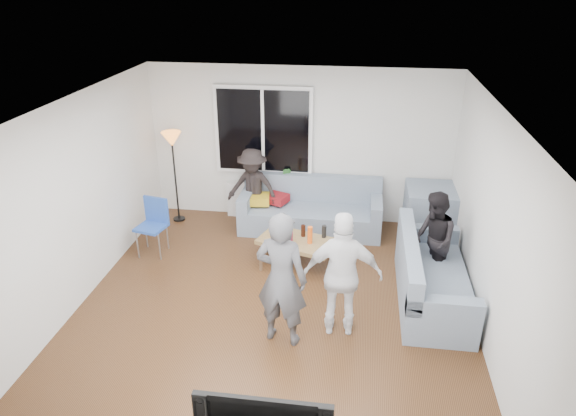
# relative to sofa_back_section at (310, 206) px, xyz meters

# --- Properties ---
(floor) EXTENTS (5.00, 5.50, 0.04)m
(floor) POSITION_rel_sofa_back_section_xyz_m (-0.24, -2.27, -0.45)
(floor) COLOR #56351C
(floor) RESTS_ON ground
(ceiling) EXTENTS (5.00, 5.50, 0.04)m
(ceiling) POSITION_rel_sofa_back_section_xyz_m (-0.24, -2.27, 2.20)
(ceiling) COLOR white
(ceiling) RESTS_ON ground
(wall_back) EXTENTS (5.00, 0.04, 2.60)m
(wall_back) POSITION_rel_sofa_back_section_xyz_m (-0.24, 0.50, 0.88)
(wall_back) COLOR silver
(wall_back) RESTS_ON ground
(wall_front) EXTENTS (5.00, 0.04, 2.60)m
(wall_front) POSITION_rel_sofa_back_section_xyz_m (-0.24, -5.04, 0.88)
(wall_front) COLOR silver
(wall_front) RESTS_ON ground
(wall_left) EXTENTS (0.04, 5.50, 2.60)m
(wall_left) POSITION_rel_sofa_back_section_xyz_m (-2.76, -2.27, 0.88)
(wall_left) COLOR silver
(wall_left) RESTS_ON ground
(wall_right) EXTENTS (0.04, 5.50, 2.60)m
(wall_right) POSITION_rel_sofa_back_section_xyz_m (2.28, -2.27, 0.88)
(wall_right) COLOR silver
(wall_right) RESTS_ON ground
(window_frame) EXTENTS (1.62, 0.06, 1.47)m
(window_frame) POSITION_rel_sofa_back_section_xyz_m (-0.84, 0.42, 1.12)
(window_frame) COLOR white
(window_frame) RESTS_ON wall_back
(window_glass) EXTENTS (1.50, 0.02, 1.35)m
(window_glass) POSITION_rel_sofa_back_section_xyz_m (-0.84, 0.38, 1.12)
(window_glass) COLOR black
(window_glass) RESTS_ON window_frame
(window_mullion) EXTENTS (0.05, 0.03, 1.35)m
(window_mullion) POSITION_rel_sofa_back_section_xyz_m (-0.84, 0.37, 1.12)
(window_mullion) COLOR white
(window_mullion) RESTS_ON window_frame
(radiator) EXTENTS (1.30, 0.12, 0.62)m
(radiator) POSITION_rel_sofa_back_section_xyz_m (-0.84, 0.38, -0.11)
(radiator) COLOR silver
(radiator) RESTS_ON floor
(potted_plant) EXTENTS (0.20, 0.17, 0.33)m
(potted_plant) POSITION_rel_sofa_back_section_xyz_m (-0.46, 0.35, 0.36)
(potted_plant) COLOR #2C6629
(potted_plant) RESTS_ON radiator
(vase) EXTENTS (0.16, 0.16, 0.15)m
(vase) POSITION_rel_sofa_back_section_xyz_m (-1.11, 0.35, 0.27)
(vase) COLOR silver
(vase) RESTS_ON radiator
(sofa_back_section) EXTENTS (2.30, 0.85, 0.85)m
(sofa_back_section) POSITION_rel_sofa_back_section_xyz_m (0.00, 0.00, 0.00)
(sofa_back_section) COLOR slate
(sofa_back_section) RESTS_ON floor
(sofa_right_section) EXTENTS (2.00, 0.85, 0.85)m
(sofa_right_section) POSITION_rel_sofa_back_section_xyz_m (1.78, -1.79, 0.00)
(sofa_right_section) COLOR slate
(sofa_right_section) RESTS_ON floor
(sofa_corner) EXTENTS (0.85, 0.85, 0.85)m
(sofa_corner) POSITION_rel_sofa_back_section_xyz_m (1.94, 0.00, 0.00)
(sofa_corner) COLOR slate
(sofa_corner) RESTS_ON floor
(cushion_yellow) EXTENTS (0.42, 0.37, 0.14)m
(cushion_yellow) POSITION_rel_sofa_back_section_xyz_m (-0.87, -0.02, 0.09)
(cushion_yellow) COLOR gold
(cushion_yellow) RESTS_ON sofa_back_section
(cushion_red) EXTENTS (0.45, 0.42, 0.13)m
(cushion_red) POSITION_rel_sofa_back_section_xyz_m (-0.58, 0.06, 0.09)
(cushion_red) COLOR maroon
(cushion_red) RESTS_ON sofa_back_section
(coffee_table) EXTENTS (1.23, 0.92, 0.40)m
(coffee_table) POSITION_rel_sofa_back_section_xyz_m (-0.08, -1.13, -0.22)
(coffee_table) COLOR olive
(coffee_table) RESTS_ON floor
(pitcher) EXTENTS (0.17, 0.17, 0.17)m
(pitcher) POSITION_rel_sofa_back_section_xyz_m (-0.21, -1.25, 0.06)
(pitcher) COLOR maroon
(pitcher) RESTS_ON coffee_table
(side_chair) EXTENTS (0.48, 0.48, 0.86)m
(side_chair) POSITION_rel_sofa_back_section_xyz_m (-2.29, -1.12, 0.01)
(side_chair) COLOR #274EAA
(side_chair) RESTS_ON floor
(floor_lamp) EXTENTS (0.32, 0.32, 1.56)m
(floor_lamp) POSITION_rel_sofa_back_section_xyz_m (-2.29, 0.06, 0.36)
(floor_lamp) COLOR orange
(floor_lamp) RESTS_ON floor
(player_left) EXTENTS (0.66, 0.50, 1.64)m
(player_left) POSITION_rel_sofa_back_section_xyz_m (-0.05, -2.86, 0.40)
(player_left) COLOR #454549
(player_left) RESTS_ON floor
(player_right) EXTENTS (0.93, 0.44, 1.56)m
(player_right) POSITION_rel_sofa_back_section_xyz_m (0.63, -2.60, 0.35)
(player_right) COLOR white
(player_right) RESTS_ON floor
(spectator_right) EXTENTS (0.62, 0.74, 1.35)m
(spectator_right) POSITION_rel_sofa_back_section_xyz_m (1.78, -1.40, 0.25)
(spectator_right) COLOR black
(spectator_right) RESTS_ON floor
(spectator_back) EXTENTS (0.95, 0.64, 1.35)m
(spectator_back) POSITION_rel_sofa_back_section_xyz_m (-0.96, 0.03, 0.25)
(spectator_back) COLOR black
(spectator_back) RESTS_ON floor
(bottle_a) EXTENTS (0.07, 0.07, 0.23)m
(bottle_a) POSITION_rel_sofa_back_section_xyz_m (-0.38, -1.04, 0.09)
(bottle_a) COLOR orange
(bottle_a) RESTS_ON coffee_table
(bottle_d) EXTENTS (0.07, 0.07, 0.26)m
(bottle_d) POSITION_rel_sofa_back_section_xyz_m (0.11, -1.20, 0.10)
(bottle_d) COLOR #FF5F16
(bottle_d) RESTS_ON coffee_table
(bottle_e) EXTENTS (0.07, 0.07, 0.19)m
(bottle_e) POSITION_rel_sofa_back_section_xyz_m (0.30, -0.99, 0.07)
(bottle_e) COLOR black
(bottle_e) RESTS_ON coffee_table
(bottle_b) EXTENTS (0.08, 0.08, 0.21)m
(bottle_b) POSITION_rel_sofa_back_section_xyz_m (-0.20, -1.29, 0.08)
(bottle_b) COLOR #2B8919
(bottle_b) RESTS_ON coffee_table
(bottle_c) EXTENTS (0.07, 0.07, 0.18)m
(bottle_c) POSITION_rel_sofa_back_section_xyz_m (-0.01, -1.00, 0.06)
(bottle_c) COLOR black
(bottle_c) RESTS_ON coffee_table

